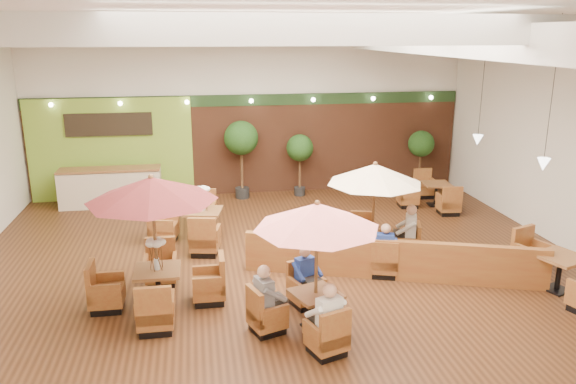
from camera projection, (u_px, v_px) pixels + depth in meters
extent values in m
plane|color=#381E0F|center=(279.00, 260.00, 13.09)|extent=(14.00, 14.00, 0.00)
cube|color=silver|center=(250.00, 109.00, 18.03)|extent=(14.00, 0.04, 5.50)
cube|color=silver|center=(354.00, 239.00, 6.65)|extent=(14.00, 0.04, 5.50)
cube|color=silver|center=(566.00, 135.00, 13.46)|extent=(0.04, 12.00, 5.50)
cube|color=white|center=(278.00, 13.00, 11.59)|extent=(14.00, 12.00, 0.04)
cube|color=brown|center=(251.00, 145.00, 18.29)|extent=(13.90, 0.10, 3.20)
cube|color=#1E3819|center=(251.00, 100.00, 17.89)|extent=(13.90, 0.12, 0.35)
cube|color=#80AC32|center=(111.00, 150.00, 17.53)|extent=(5.00, 0.08, 3.20)
cube|color=black|center=(109.00, 125.00, 17.24)|extent=(2.60, 0.08, 0.70)
cube|color=white|center=(435.00, 40.00, 12.30)|extent=(0.60, 11.00, 0.60)
cube|color=white|center=(320.00, 30.00, 7.89)|extent=(13.60, 0.12, 0.45)
cube|color=white|center=(288.00, 31.00, 10.45)|extent=(13.60, 0.12, 0.45)
cube|color=white|center=(269.00, 31.00, 12.92)|extent=(13.60, 0.12, 0.45)
cube|color=white|center=(256.00, 31.00, 15.48)|extent=(13.60, 0.12, 0.45)
cylinder|color=black|center=(553.00, 91.00, 12.01)|extent=(0.01, 0.01, 3.20)
cone|color=white|center=(543.00, 164.00, 12.44)|extent=(0.28, 0.28, 0.28)
cylinder|color=black|center=(483.00, 80.00, 14.85)|extent=(0.01, 0.01, 3.20)
cone|color=white|center=(478.00, 140.00, 15.29)|extent=(0.28, 0.28, 0.28)
sphere|color=#FFEAC6|center=(51.00, 105.00, 16.71)|extent=(0.14, 0.14, 0.14)
sphere|color=#FFEAC6|center=(120.00, 103.00, 17.03)|extent=(0.14, 0.14, 0.14)
sphere|color=#FFEAC6|center=(187.00, 102.00, 17.35)|extent=(0.14, 0.14, 0.14)
sphere|color=#FFEAC6|center=(251.00, 101.00, 17.67)|extent=(0.14, 0.14, 0.14)
sphere|color=#FFEAC6|center=(313.00, 100.00, 17.99)|extent=(0.14, 0.14, 0.14)
sphere|color=#FFEAC6|center=(373.00, 99.00, 18.31)|extent=(0.14, 0.14, 0.14)
sphere|color=#FFEAC6|center=(431.00, 97.00, 18.63)|extent=(0.14, 0.14, 0.14)
cube|color=beige|center=(111.00, 188.00, 17.08)|extent=(3.00, 0.70, 1.10)
cube|color=brown|center=(109.00, 169.00, 16.91)|extent=(3.00, 0.75, 0.06)
cube|color=brown|center=(392.00, 260.00, 11.97)|extent=(6.09, 2.28, 0.88)
cube|color=brown|center=(157.00, 271.00, 10.71)|extent=(0.87, 0.87, 0.06)
cylinder|color=black|center=(158.00, 288.00, 10.81)|extent=(0.10, 0.10, 0.67)
cube|color=black|center=(160.00, 304.00, 10.90)|extent=(0.46, 0.46, 0.04)
cube|color=brown|center=(156.00, 315.00, 9.91)|extent=(0.63, 0.63, 0.32)
cube|color=brown|center=(154.00, 306.00, 9.58)|extent=(0.63, 0.10, 0.71)
cube|color=brown|center=(138.00, 306.00, 9.81)|extent=(0.08, 0.56, 0.28)
cube|color=brown|center=(172.00, 303.00, 9.90)|extent=(0.08, 0.56, 0.28)
cube|color=black|center=(157.00, 327.00, 9.97)|extent=(0.56, 0.56, 0.14)
cube|color=brown|center=(161.00, 271.00, 11.74)|extent=(0.63, 0.63, 0.32)
cube|color=brown|center=(161.00, 253.00, 11.91)|extent=(0.63, 0.10, 0.71)
cube|color=brown|center=(175.00, 261.00, 11.73)|extent=(0.08, 0.56, 0.28)
cube|color=brown|center=(146.00, 263.00, 11.64)|extent=(0.08, 0.56, 0.28)
cube|color=black|center=(162.00, 281.00, 11.80)|extent=(0.56, 0.56, 0.14)
cube|color=brown|center=(107.00, 295.00, 10.67)|extent=(0.63, 0.63, 0.32)
cube|color=brown|center=(120.00, 279.00, 10.63)|extent=(0.10, 0.63, 0.71)
cube|color=brown|center=(108.00, 279.00, 10.90)|extent=(0.56, 0.08, 0.28)
cube|color=brown|center=(104.00, 292.00, 10.34)|extent=(0.56, 0.08, 0.28)
cube|color=black|center=(108.00, 306.00, 10.73)|extent=(0.56, 0.56, 0.14)
cube|color=brown|center=(209.00, 288.00, 10.98)|extent=(0.63, 0.63, 0.32)
cube|color=brown|center=(195.00, 274.00, 10.85)|extent=(0.10, 0.63, 0.71)
cube|color=brown|center=(209.00, 284.00, 10.64)|extent=(0.56, 0.08, 0.28)
cube|color=brown|center=(208.00, 272.00, 11.20)|extent=(0.56, 0.08, 0.28)
cube|color=black|center=(209.00, 298.00, 11.04)|extent=(0.56, 0.56, 0.14)
cylinder|color=brown|center=(155.00, 244.00, 10.56)|extent=(0.06, 0.06, 2.54)
cone|color=#4E1717|center=(152.00, 189.00, 10.27)|extent=(2.43, 2.43, 0.45)
sphere|color=brown|center=(151.00, 177.00, 10.20)|extent=(0.10, 0.10, 0.10)
cylinder|color=silver|center=(157.00, 264.00, 10.67)|extent=(0.10, 0.10, 0.22)
cube|color=brown|center=(316.00, 294.00, 9.92)|extent=(1.00, 1.00, 0.06)
cylinder|color=black|center=(316.00, 310.00, 10.00)|extent=(0.09, 0.09, 0.61)
cube|color=black|center=(315.00, 326.00, 10.09)|extent=(0.53, 0.53, 0.04)
cube|color=brown|center=(327.00, 339.00, 9.19)|extent=(0.73, 0.73, 0.29)
cube|color=brown|center=(325.00, 331.00, 8.89)|extent=(0.57, 0.28, 0.64)
cube|color=brown|center=(313.00, 333.00, 9.02)|extent=(0.24, 0.50, 0.26)
cube|color=brown|center=(341.00, 325.00, 9.27)|extent=(0.24, 0.50, 0.26)
cube|color=black|center=(327.00, 350.00, 9.25)|extent=(0.65, 0.65, 0.13)
cube|color=brown|center=(306.00, 292.00, 10.85)|extent=(0.73, 0.73, 0.29)
cube|color=brown|center=(308.00, 274.00, 11.00)|extent=(0.57, 0.28, 0.64)
cube|color=brown|center=(318.00, 281.00, 10.92)|extent=(0.24, 0.50, 0.26)
cube|color=brown|center=(294.00, 286.00, 10.67)|extent=(0.24, 0.50, 0.26)
cube|color=black|center=(306.00, 302.00, 10.91)|extent=(0.65, 0.65, 0.13)
cube|color=brown|center=(267.00, 317.00, 9.88)|extent=(0.73, 0.73, 0.29)
cube|color=brown|center=(280.00, 304.00, 9.77)|extent=(0.28, 0.57, 0.64)
cube|color=brown|center=(260.00, 302.00, 10.06)|extent=(0.50, 0.24, 0.26)
cube|color=brown|center=(274.00, 314.00, 9.61)|extent=(0.50, 0.24, 0.26)
cube|color=black|center=(267.00, 328.00, 9.94)|extent=(0.65, 0.65, 0.13)
cylinder|color=brown|center=(316.00, 268.00, 9.78)|extent=(0.06, 0.06, 2.29)
cone|color=#E7706F|center=(317.00, 216.00, 9.52)|extent=(2.20, 2.20, 0.45)
sphere|color=brown|center=(317.00, 203.00, 9.46)|extent=(0.10, 0.10, 0.10)
cube|color=brown|center=(372.00, 234.00, 12.90)|extent=(0.97, 0.97, 0.05)
cylinder|color=black|center=(372.00, 247.00, 12.98)|extent=(0.09, 0.09, 0.60)
cube|color=black|center=(371.00, 260.00, 13.07)|extent=(0.51, 0.51, 0.04)
cube|color=brown|center=(384.00, 264.00, 12.19)|extent=(0.71, 0.71, 0.29)
cube|color=brown|center=(391.00, 256.00, 11.91)|extent=(0.56, 0.26, 0.63)
cube|color=brown|center=(372.00, 256.00, 12.17)|extent=(0.22, 0.50, 0.25)
cube|color=brown|center=(397.00, 257.00, 12.10)|extent=(0.22, 0.50, 0.25)
cube|color=black|center=(383.00, 273.00, 12.24)|extent=(0.63, 0.63, 0.13)
cube|color=brown|center=(361.00, 237.00, 13.82)|extent=(0.71, 0.71, 0.29)
cube|color=brown|center=(356.00, 224.00, 13.94)|extent=(0.56, 0.26, 0.63)
cube|color=brown|center=(372.00, 230.00, 13.73)|extent=(0.22, 0.50, 0.25)
cube|color=brown|center=(350.00, 229.00, 13.80)|extent=(0.22, 0.50, 0.25)
cube|color=black|center=(361.00, 245.00, 13.87)|extent=(0.63, 0.63, 0.13)
cube|color=brown|center=(336.00, 252.00, 12.86)|extent=(0.71, 0.71, 0.29)
cube|color=brown|center=(345.00, 239.00, 12.89)|extent=(0.26, 0.56, 0.63)
cube|color=brown|center=(337.00, 240.00, 13.06)|extent=(0.50, 0.22, 0.25)
cube|color=brown|center=(335.00, 249.00, 12.56)|extent=(0.50, 0.22, 0.25)
cube|color=black|center=(335.00, 260.00, 12.92)|extent=(0.63, 0.63, 0.13)
cube|color=brown|center=(407.00, 247.00, 13.14)|extent=(0.71, 0.71, 0.29)
cube|color=brown|center=(400.00, 238.00, 12.96)|extent=(0.26, 0.56, 0.63)
cube|color=brown|center=(408.00, 244.00, 12.84)|extent=(0.50, 0.22, 0.25)
cube|color=brown|center=(407.00, 236.00, 13.34)|extent=(0.50, 0.22, 0.25)
cube|color=black|center=(406.00, 255.00, 13.20)|extent=(0.63, 0.63, 0.13)
cylinder|color=brown|center=(373.00, 214.00, 12.77)|extent=(0.06, 0.06, 2.26)
cone|color=beige|center=(375.00, 174.00, 12.51)|extent=(2.17, 2.17, 0.45)
sphere|color=brown|center=(375.00, 164.00, 12.45)|extent=(0.10, 0.10, 0.10)
cube|color=brown|center=(203.00, 211.00, 14.19)|extent=(1.06, 1.06, 0.06)
cylinder|color=black|center=(204.00, 225.00, 14.29)|extent=(0.11, 0.11, 0.70)
cube|color=black|center=(204.00, 239.00, 14.39)|extent=(0.56, 0.56, 0.04)
cube|color=brown|center=(205.00, 242.00, 13.36)|extent=(0.77, 0.77, 0.34)
cube|color=brown|center=(207.00, 233.00, 13.02)|extent=(0.66, 0.24, 0.74)
cube|color=brown|center=(192.00, 233.00, 13.31)|extent=(0.20, 0.59, 0.30)
cube|color=brown|center=(217.00, 234.00, 13.29)|extent=(0.20, 0.59, 0.30)
cube|color=black|center=(205.00, 251.00, 13.42)|extent=(0.69, 0.69, 0.15)
cube|color=brown|center=(203.00, 216.00, 15.26)|extent=(0.77, 0.77, 0.34)
cube|color=brown|center=(200.00, 202.00, 15.42)|extent=(0.66, 0.24, 0.74)
cube|color=brown|center=(214.00, 208.00, 15.20)|extent=(0.20, 0.59, 0.30)
cube|color=brown|center=(192.00, 208.00, 15.22)|extent=(0.20, 0.59, 0.30)
cube|color=black|center=(203.00, 224.00, 15.33)|extent=(0.69, 0.69, 0.15)
cube|color=brown|center=(164.00, 230.00, 14.15)|extent=(0.77, 0.77, 0.34)
cube|color=brown|center=(174.00, 217.00, 14.16)|extent=(0.24, 0.66, 0.74)
cube|color=brown|center=(166.00, 218.00, 14.39)|extent=(0.59, 0.20, 0.30)
cube|color=brown|center=(160.00, 226.00, 13.80)|extent=(0.59, 0.20, 0.30)
cube|color=black|center=(164.00, 239.00, 14.22)|extent=(0.69, 0.69, 0.15)
cylinder|color=silver|center=(203.00, 206.00, 14.15)|extent=(0.10, 0.10, 0.22)
cube|color=brown|center=(561.00, 257.00, 11.35)|extent=(1.12, 1.12, 0.06)
cylinder|color=black|center=(559.00, 273.00, 11.44)|extent=(0.10, 0.10, 0.68)
cube|color=black|center=(556.00, 289.00, 11.54)|extent=(0.59, 0.59, 0.04)
cube|color=brown|center=(531.00, 258.00, 12.39)|extent=(0.81, 0.81, 0.33)
cube|color=brown|center=(530.00, 241.00, 12.56)|extent=(0.64, 0.31, 0.72)
cube|color=brown|center=(541.00, 247.00, 12.47)|extent=(0.27, 0.56, 0.29)
cube|color=brown|center=(523.00, 252.00, 12.20)|extent=(0.27, 0.56, 0.29)
cube|color=black|center=(529.00, 268.00, 12.45)|extent=(0.72, 0.72, 0.14)
cube|color=brown|center=(437.00, 184.00, 17.08)|extent=(0.87, 0.87, 0.06)
cylinder|color=black|center=(436.00, 194.00, 17.17)|extent=(0.09, 0.09, 0.62)
cube|color=black|center=(435.00, 205.00, 17.26)|extent=(0.46, 0.46, 0.04)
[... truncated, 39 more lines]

